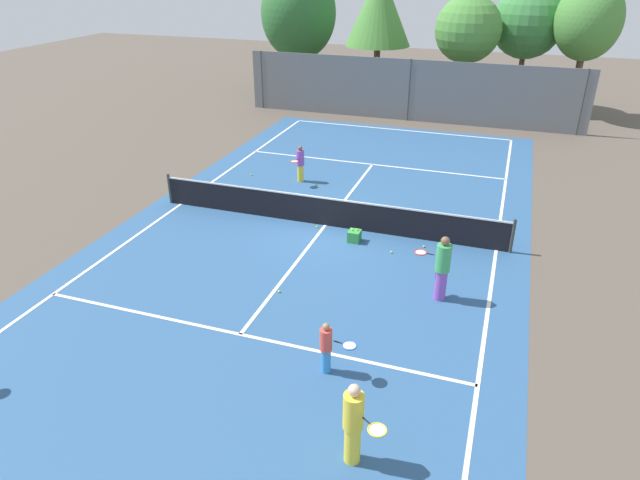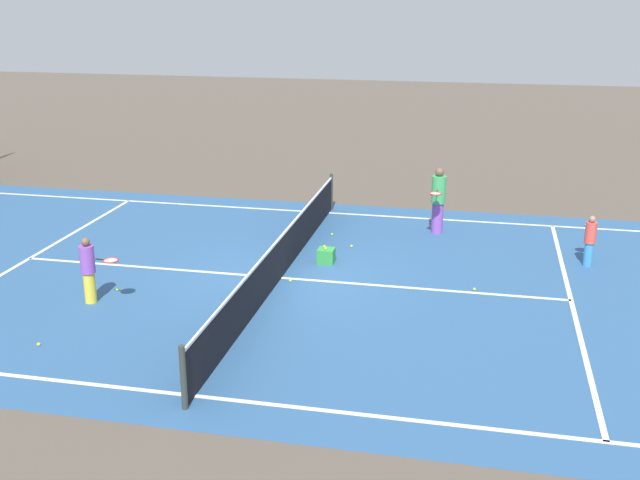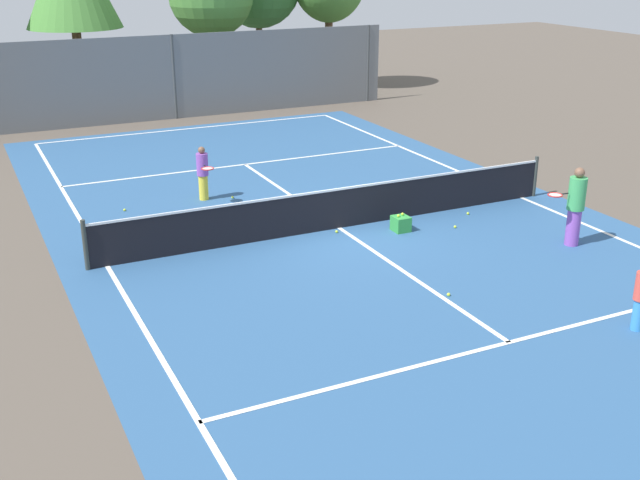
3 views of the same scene
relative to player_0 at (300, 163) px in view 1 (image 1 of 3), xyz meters
The scene contains 20 objects.
ground_plane 4.25m from the player_0, 57.89° to the right, with size 80.00×80.00×0.00m, color brown.
court_surface 4.25m from the player_0, 57.89° to the right, with size 13.00×25.00×0.01m.
tennis_net 4.19m from the player_0, 57.89° to the right, with size 11.90×0.10×1.10m.
perimeter_fence 10.72m from the player_0, 77.98° to the left, with size 18.00×0.12×3.20m.
tree_0 14.31m from the player_0, 70.13° to the left, with size 3.51×3.51×6.23m.
tree_1 15.31m from the player_0, 92.29° to the left, with size 3.82×3.82×7.44m.
tree_2 17.99m from the player_0, 52.78° to the left, with size 3.36×3.54×7.04m.
tree_3 17.12m from the player_0, 110.82° to the left, with size 4.63×4.92×7.51m.
tree_4 17.53m from the player_0, 63.33° to the left, with size 3.89×3.89×6.65m.
player_0 is the anchor object (origin of this frame).
player_2 9.39m from the player_0, 46.55° to the right, with size 0.96×0.41×1.81m.
player_3 13.92m from the player_0, 65.50° to the right, with size 0.90×0.73×1.72m.
player_4 11.49m from the player_0, 66.45° to the right, with size 0.85×0.38×1.25m.
ball_crate 5.59m from the player_0, 51.59° to the right, with size 0.37×0.39×0.43m.
tennis_ball_1 8.30m from the player_0, 73.27° to the right, with size 0.07×0.07×0.07m, color #CCE533.
tennis_ball_2 1.04m from the player_0, 17.81° to the right, with size 0.07×0.07×0.07m, color #CCE533.
tennis_ball_3 6.96m from the player_0, 36.03° to the right, with size 0.07×0.07×0.07m, color #CCE533.
tennis_ball_4 6.75m from the player_0, 45.13° to the right, with size 0.07×0.07×0.07m, color #CCE533.
tennis_ball_5 4.38m from the player_0, 62.12° to the right, with size 0.07×0.07×0.07m, color #CCE533.
tennis_ball_6 2.25m from the player_0, behind, with size 0.07×0.07×0.07m, color #CCE533.
Camera 1 is at (5.34, -16.15, 8.10)m, focal length 31.75 mm.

